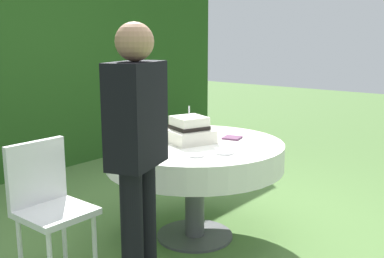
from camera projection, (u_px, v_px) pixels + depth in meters
name	position (u px, v px, depth m)	size (l,w,h in m)	color
ground_plane	(195.00, 236.00, 3.55)	(20.00, 20.00, 0.00)	#547A3D
cake_table	(195.00, 156.00, 3.42)	(1.32, 1.32, 0.75)	#4C4C51
wedding_cake	(189.00, 131.00, 3.40)	(0.39, 0.39, 0.27)	silver
serving_plate_near	(205.00, 133.00, 3.71)	(0.15, 0.15, 0.01)	white
serving_plate_far	(151.00, 137.00, 3.53)	(0.13, 0.13, 0.01)	white
serving_plate_left	(224.00, 152.00, 3.08)	(0.14, 0.14, 0.01)	white
serving_plate_right	(196.00, 155.00, 3.01)	(0.11, 0.11, 0.01)	white
napkin_stack	(232.00, 138.00, 3.52)	(0.13, 0.13, 0.01)	#603856
garden_chair	(47.00, 199.00, 2.83)	(0.41, 0.41, 0.89)	white
standing_person	(137.00, 151.00, 2.42)	(0.40, 0.30, 1.60)	black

